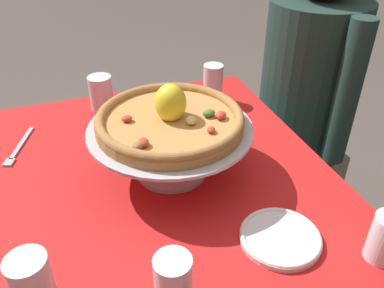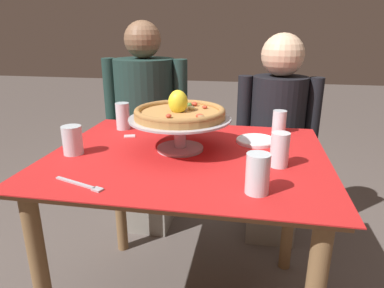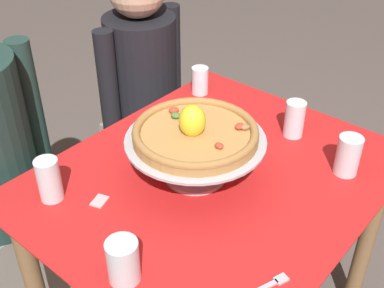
{
  "view_description": "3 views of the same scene",
  "coord_description": "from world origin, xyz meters",
  "px_view_note": "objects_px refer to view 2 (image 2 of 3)",
  "views": [
    {
      "loc": [
        0.76,
        -0.17,
        1.39
      ],
      "look_at": [
        -0.04,
        0.1,
        0.83
      ],
      "focal_mm": 36.99,
      "sensor_mm": 36.0,
      "label": 1
    },
    {
      "loc": [
        0.24,
        -1.24,
        1.23
      ],
      "look_at": [
        0.01,
        0.04,
        0.78
      ],
      "focal_mm": 32.04,
      "sensor_mm": 36.0,
      "label": 2
    },
    {
      "loc": [
        -0.93,
        -0.7,
        1.67
      ],
      "look_at": [
        -0.01,
        0.07,
        0.84
      ],
      "focal_mm": 45.83,
      "sensor_mm": 36.0,
      "label": 3
    }
  ],
  "objects_px": {
    "dinner_fork": "(81,185)",
    "sugar_packet": "(130,136)",
    "pizza_stand": "(180,127)",
    "water_glass_back_right": "(279,123)",
    "diner_right": "(275,147)",
    "water_glass_side_left": "(73,142)",
    "diner_left": "(147,132)",
    "pizza": "(180,112)",
    "side_plate": "(256,140)",
    "water_glass_back_left": "(123,118)",
    "water_glass_front_right": "(258,175)",
    "water_glass_side_right": "(279,151)"
  },
  "relations": [
    {
      "from": "dinner_fork",
      "to": "side_plate",
      "type": "bearing_deg",
      "value": 44.56
    },
    {
      "from": "water_glass_side_left",
      "to": "diner_right",
      "type": "xyz_separation_m",
      "value": [
        0.83,
        0.77,
        -0.23
      ]
    },
    {
      "from": "water_glass_side_left",
      "to": "diner_left",
      "type": "distance_m",
      "value": 0.78
    },
    {
      "from": "pizza_stand",
      "to": "water_glass_side_left",
      "type": "distance_m",
      "value": 0.42
    },
    {
      "from": "pizza",
      "to": "water_glass_back_right",
      "type": "relative_size",
      "value": 3.4
    },
    {
      "from": "water_glass_side_left",
      "to": "diner_right",
      "type": "bearing_deg",
      "value": 43.09
    },
    {
      "from": "water_glass_side_left",
      "to": "dinner_fork",
      "type": "distance_m",
      "value": 0.31
    },
    {
      "from": "water_glass_side_right",
      "to": "diner_left",
      "type": "xyz_separation_m",
      "value": [
        -0.73,
        0.74,
        -0.19
      ]
    },
    {
      "from": "pizza",
      "to": "side_plate",
      "type": "relative_size",
      "value": 2.09
    },
    {
      "from": "water_glass_side_right",
      "to": "side_plate",
      "type": "bearing_deg",
      "value": 107.11
    },
    {
      "from": "pizza_stand",
      "to": "water_glass_back_left",
      "type": "bearing_deg",
      "value": 143.97
    },
    {
      "from": "water_glass_back_left",
      "to": "pizza",
      "type": "bearing_deg",
      "value": -35.98
    },
    {
      "from": "pizza_stand",
      "to": "side_plate",
      "type": "distance_m",
      "value": 0.35
    },
    {
      "from": "water_glass_back_left",
      "to": "diner_left",
      "type": "bearing_deg",
      "value": 91.38
    },
    {
      "from": "sugar_packet",
      "to": "diner_right",
      "type": "relative_size",
      "value": 0.04
    },
    {
      "from": "water_glass_back_right",
      "to": "side_plate",
      "type": "height_order",
      "value": "water_glass_back_right"
    },
    {
      "from": "water_glass_side_right",
      "to": "sugar_packet",
      "type": "distance_m",
      "value": 0.69
    },
    {
      "from": "water_glass_front_right",
      "to": "water_glass_side_left",
      "type": "height_order",
      "value": "water_glass_front_right"
    },
    {
      "from": "pizza",
      "to": "water_glass_back_right",
      "type": "bearing_deg",
      "value": 37.89
    },
    {
      "from": "water_glass_back_left",
      "to": "diner_left",
      "type": "relative_size",
      "value": 0.1
    },
    {
      "from": "pizza_stand",
      "to": "water_glass_back_left",
      "type": "xyz_separation_m",
      "value": [
        -0.34,
        0.25,
        -0.04
      ]
    },
    {
      "from": "dinner_fork",
      "to": "sugar_packet",
      "type": "height_order",
      "value": "dinner_fork"
    },
    {
      "from": "water_glass_side_right",
      "to": "dinner_fork",
      "type": "xyz_separation_m",
      "value": [
        -0.62,
        -0.28,
        -0.05
      ]
    },
    {
      "from": "pizza",
      "to": "water_glass_side_left",
      "type": "bearing_deg",
      "value": -163.17
    },
    {
      "from": "water_glass_back_right",
      "to": "dinner_fork",
      "type": "distance_m",
      "value": 0.95
    },
    {
      "from": "dinner_fork",
      "to": "diner_left",
      "type": "height_order",
      "value": "diner_left"
    },
    {
      "from": "pizza_stand",
      "to": "water_glass_side_left",
      "type": "relative_size",
      "value": 3.6
    },
    {
      "from": "diner_right",
      "to": "pizza",
      "type": "bearing_deg",
      "value": -123.03
    },
    {
      "from": "pizza_stand",
      "to": "water_glass_back_right",
      "type": "relative_size",
      "value": 3.85
    },
    {
      "from": "pizza_stand",
      "to": "pizza",
      "type": "relative_size",
      "value": 1.13
    },
    {
      "from": "water_glass_front_right",
      "to": "water_glass_back_right",
      "type": "bearing_deg",
      "value": 81.21
    },
    {
      "from": "water_glass_side_left",
      "to": "pizza",
      "type": "bearing_deg",
      "value": 16.83
    },
    {
      "from": "water_glass_side_left",
      "to": "dinner_fork",
      "type": "relative_size",
      "value": 0.59
    },
    {
      "from": "pizza",
      "to": "side_plate",
      "type": "bearing_deg",
      "value": 26.13
    },
    {
      "from": "pizza_stand",
      "to": "water_glass_back_right",
      "type": "distance_m",
      "value": 0.52
    },
    {
      "from": "water_glass_side_right",
      "to": "diner_right",
      "type": "xyz_separation_m",
      "value": [
        0.04,
        0.76,
        -0.24
      ]
    },
    {
      "from": "water_glass_front_right",
      "to": "side_plate",
      "type": "bearing_deg",
      "value": 90.29
    },
    {
      "from": "water_glass_front_right",
      "to": "diner_right",
      "type": "height_order",
      "value": "diner_right"
    },
    {
      "from": "water_glass_side_right",
      "to": "water_glass_side_left",
      "type": "distance_m",
      "value": 0.79
    },
    {
      "from": "water_glass_back_left",
      "to": "water_glass_side_left",
      "type": "xyz_separation_m",
      "value": [
        -0.07,
        -0.37,
        -0.01
      ]
    },
    {
      "from": "pizza",
      "to": "diner_right",
      "type": "bearing_deg",
      "value": 56.97
    },
    {
      "from": "water_glass_side_right",
      "to": "sugar_packet",
      "type": "height_order",
      "value": "water_glass_side_right"
    },
    {
      "from": "diner_right",
      "to": "water_glass_side_left",
      "type": "bearing_deg",
      "value": -136.91
    },
    {
      "from": "water_glass_side_right",
      "to": "diner_left",
      "type": "relative_size",
      "value": 0.1
    },
    {
      "from": "water_glass_back_right",
      "to": "side_plate",
      "type": "bearing_deg",
      "value": -121.59
    },
    {
      "from": "sugar_packet",
      "to": "diner_right",
      "type": "xyz_separation_m",
      "value": [
        0.69,
        0.52,
        -0.19
      ]
    },
    {
      "from": "water_glass_back_left",
      "to": "water_glass_side_left",
      "type": "distance_m",
      "value": 0.37
    },
    {
      "from": "water_glass_back_left",
      "to": "water_glass_front_right",
      "type": "bearing_deg",
      "value": -41.97
    },
    {
      "from": "water_glass_back_right",
      "to": "water_glass_side_left",
      "type": "xyz_separation_m",
      "value": [
        -0.81,
        -0.44,
        0.0
      ]
    },
    {
      "from": "water_glass_back_left",
      "to": "diner_left",
      "type": "xyz_separation_m",
      "value": [
        -0.01,
        0.39,
        -0.19
      ]
    }
  ]
}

